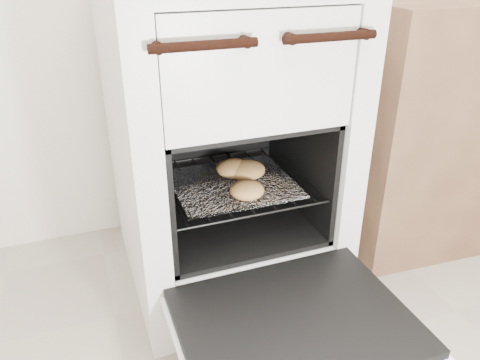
{
  "coord_description": "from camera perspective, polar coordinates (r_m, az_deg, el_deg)",
  "views": [
    {
      "loc": [
        -0.35,
        -0.12,
        1.01
      ],
      "look_at": [
        0.06,
        1.0,
        0.42
      ],
      "focal_mm": 35.0,
      "sensor_mm": 36.0,
      "label": 1
    }
  ],
  "objects": [
    {
      "name": "foil_sheet",
      "position": [
        1.41,
        -0.89,
        -0.42
      ],
      "size": [
        0.35,
        0.31,
        0.01
      ],
      "primitive_type": "cube",
      "color": "silver",
      "rests_on": "oven_rack"
    },
    {
      "name": "baked_rolls",
      "position": [
        1.4,
        0.25,
        0.7
      ],
      "size": [
        0.18,
        0.27,
        0.05
      ],
      "color": "#DE9C58",
      "rests_on": "foil_sheet"
    },
    {
      "name": "counter",
      "position": [
        1.94,
        23.77,
        6.87
      ],
      "size": [
        0.9,
        0.62,
        0.87
      ],
      "primitive_type": "cube",
      "rotation": [
        0.0,
        0.0,
        -0.05
      ],
      "color": "brown",
      "rests_on": "ground"
    },
    {
      "name": "oven_rack",
      "position": [
        1.43,
        -1.16,
        -0.29
      ],
      "size": [
        0.46,
        0.44,
        0.01
      ],
      "color": "black",
      "rests_on": "stove"
    },
    {
      "name": "oven_door",
      "position": [
        1.17,
        6.68,
        -17.05
      ],
      "size": [
        0.56,
        0.44,
        0.04
      ],
      "color": "black",
      "rests_on": "stove"
    },
    {
      "name": "stove",
      "position": [
        1.45,
        -2.11,
        4.38
      ],
      "size": [
        0.63,
        0.7,
        0.96
      ],
      "color": "silver",
      "rests_on": "ground"
    }
  ]
}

